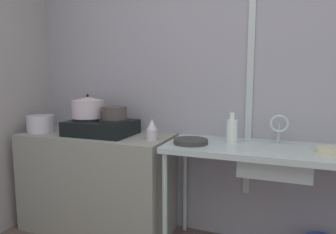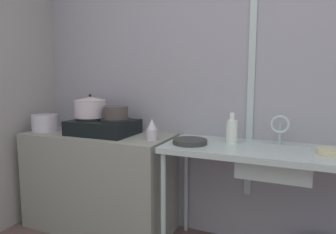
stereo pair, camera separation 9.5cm
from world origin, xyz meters
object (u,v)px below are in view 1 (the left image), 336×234
object	(u,v)px
sink_basin	(274,161)
pot_on_left_burner	(88,107)
percolator	(152,130)
bottle_by_sink	(232,130)
pot_beside_stove	(41,124)
faucet	(279,125)
stove	(102,127)
frying_pan	(191,141)
small_bowl_on_drainboard	(329,150)
pot_on_right_burner	(115,113)

from	to	relation	value
sink_basin	pot_on_left_burner	bearing A→B (deg)	179.20
percolator	bottle_by_sink	world-z (taller)	bottle_by_sink
pot_beside_stove	faucet	xyz separation A→B (m)	(1.95, 0.21, 0.06)
stove	frying_pan	xyz separation A→B (m)	(0.79, -0.07, -0.05)
pot_on_left_burner	small_bowl_on_drainboard	xyz separation A→B (m)	(1.80, -0.02, -0.21)
bottle_by_sink	pot_beside_stove	bearing A→B (deg)	-174.57
small_bowl_on_drainboard	sink_basin	bearing A→B (deg)	179.99
pot_on_left_burner	sink_basin	world-z (taller)	pot_on_left_burner
faucet	frying_pan	xyz separation A→B (m)	(-0.59, -0.20, -0.12)
bottle_by_sink	pot_on_right_burner	bearing A→B (deg)	-175.75
faucet	sink_basin	bearing A→B (deg)	-100.25
pot_on_right_burner	percolator	size ratio (longest dim) A/B	1.27
pot_beside_stove	faucet	world-z (taller)	faucet
sink_basin	pot_on_right_burner	bearing A→B (deg)	179.03
sink_basin	bottle_by_sink	distance (m)	0.35
sink_basin	frying_pan	bearing A→B (deg)	-174.84
pot_beside_stove	faucet	bearing A→B (deg)	6.26
pot_on_left_burner	bottle_by_sink	size ratio (longest dim) A/B	1.23
pot_on_right_burner	sink_basin	distance (m)	1.26
stove	sink_basin	distance (m)	1.36
stove	sink_basin	world-z (taller)	stove
percolator	faucet	xyz separation A→B (m)	(0.90, 0.18, 0.06)
pot_beside_stove	percolator	distance (m)	1.05
stove	bottle_by_sink	xyz separation A→B (m)	(1.06, 0.07, 0.03)
pot_on_left_burner	pot_on_right_burner	world-z (taller)	pot_on_left_burner
pot_on_left_burner	pot_beside_stove	xyz separation A→B (m)	(-0.44, -0.09, -0.15)
pot_on_left_burner	small_bowl_on_drainboard	bearing A→B (deg)	-0.66
stove	pot_beside_stove	xyz separation A→B (m)	(-0.57, -0.09, 0.01)
sink_basin	small_bowl_on_drainboard	xyz separation A→B (m)	(0.32, -0.00, 0.10)
pot_on_left_burner	pot_on_right_burner	bearing A→B (deg)	0.00
percolator	faucet	bearing A→B (deg)	11.22
faucet	small_bowl_on_drainboard	world-z (taller)	faucet
sink_basin	bottle_by_sink	world-z (taller)	bottle_by_sink
faucet	bottle_by_sink	distance (m)	0.33
pot_on_left_burner	bottle_by_sink	bearing A→B (deg)	3.34
stove	pot_on_right_burner	xyz separation A→B (m)	(0.13, 0.00, 0.12)
faucet	small_bowl_on_drainboard	xyz separation A→B (m)	(0.29, -0.15, -0.12)
pot_beside_stove	faucet	distance (m)	1.96
frying_pan	sink_basin	bearing A→B (deg)	5.16
sink_basin	faucet	xyz separation A→B (m)	(0.03, 0.15, 0.22)
sink_basin	bottle_by_sink	size ratio (longest dim) A/B	2.02
pot_on_left_burner	stove	bearing A→B (deg)	0.00
stove	sink_basin	size ratio (longest dim) A/B	1.20
pot_beside_stove	frying_pan	distance (m)	1.36
frying_pan	small_bowl_on_drainboard	size ratio (longest dim) A/B	1.57
faucet	bottle_by_sink	xyz separation A→B (m)	(-0.32, -0.06, -0.05)
percolator	pot_on_right_burner	bearing A→B (deg)	171.97
faucet	pot_on_right_burner	bearing A→B (deg)	-174.15
small_bowl_on_drainboard	bottle_by_sink	size ratio (longest dim) A/B	0.71
sink_basin	faucet	size ratio (longest dim) A/B	2.10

